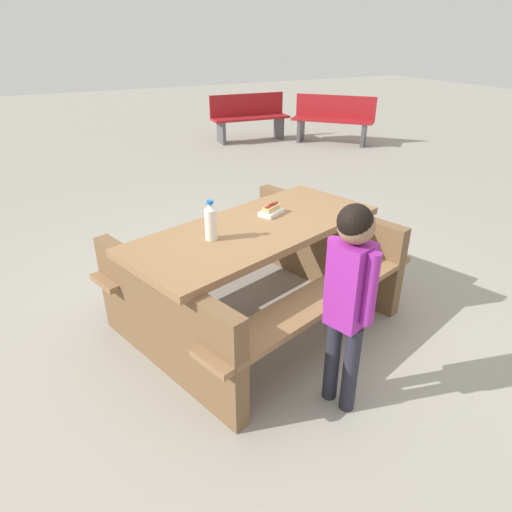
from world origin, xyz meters
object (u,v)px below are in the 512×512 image
(park_bench_far, at_px, (249,116))
(hotdog_tray, at_px, (271,210))
(soda_bottle, at_px, (211,222))
(child_in_coat, at_px, (350,286))
(picnic_table, at_px, (256,266))
(park_bench_mid, at_px, (333,118))

(park_bench_far, bearing_deg, hotdog_tray, -114.85)
(soda_bottle, xyz_separation_m, child_in_coat, (0.38, -0.90, -0.09))
(picnic_table, xyz_separation_m, soda_bottle, (-0.35, -0.06, 0.42))
(picnic_table, relative_size, soda_bottle, 8.31)
(hotdog_tray, height_order, park_bench_mid, park_bench_mid)
(child_in_coat, bearing_deg, hotdog_tray, 81.84)
(picnic_table, height_order, park_bench_far, park_bench_far)
(hotdog_tray, bearing_deg, picnic_table, -143.98)
(child_in_coat, xyz_separation_m, park_bench_mid, (3.94, 5.53, -0.33))
(child_in_coat, bearing_deg, picnic_table, 92.27)
(soda_bottle, xyz_separation_m, park_bench_mid, (4.32, 4.63, -0.42))
(hotdog_tray, relative_size, park_bench_far, 0.14)
(hotdog_tray, relative_size, park_bench_mid, 0.15)
(soda_bottle, height_order, park_bench_far, soda_bottle)
(soda_bottle, bearing_deg, park_bench_far, 61.46)
(hotdog_tray, distance_m, park_bench_far, 5.91)
(soda_bottle, height_order, park_bench_mid, soda_bottle)
(park_bench_mid, bearing_deg, hotdog_tray, -130.46)
(park_bench_far, bearing_deg, child_in_coat, -112.21)
(park_bench_far, bearing_deg, picnic_table, -115.96)
(picnic_table, distance_m, hotdog_tray, 0.42)
(soda_bottle, distance_m, child_in_coat, 0.99)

